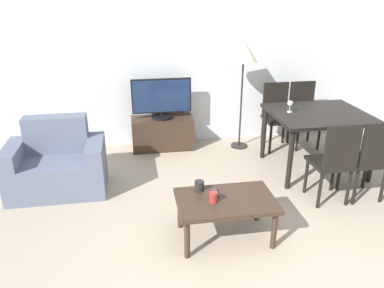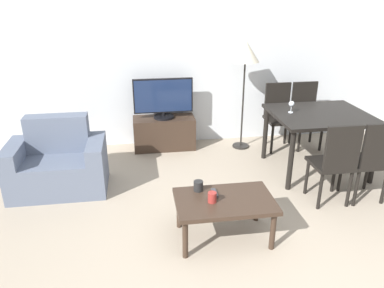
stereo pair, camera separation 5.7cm
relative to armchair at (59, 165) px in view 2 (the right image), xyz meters
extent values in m
cube|color=silver|center=(1.95, 1.28, 1.05)|extent=(7.10, 0.06, 2.70)
cube|color=slate|center=(0.00, -0.04, -0.10)|extent=(0.70, 0.65, 0.40)
cube|color=slate|center=(0.00, 0.19, 0.32)|extent=(0.70, 0.20, 0.43)
cube|color=slate|center=(-0.44, -0.04, -0.01)|extent=(0.18, 0.65, 0.58)
cube|color=slate|center=(0.44, -0.04, -0.01)|extent=(0.18, 0.65, 0.58)
cube|color=#38281E|center=(1.29, 1.02, -0.07)|extent=(0.87, 0.38, 0.46)
cylinder|color=black|center=(1.29, 1.02, 0.18)|extent=(0.29, 0.29, 0.03)
cylinder|color=black|center=(1.29, 1.02, 0.22)|extent=(0.04, 0.04, 0.05)
cube|color=black|center=(1.29, 1.02, 0.48)|extent=(0.83, 0.04, 0.48)
cube|color=#19284C|center=(1.29, 1.00, 0.48)|extent=(0.79, 0.01, 0.45)
cube|color=#38281E|center=(1.66, -1.19, 0.09)|extent=(0.89, 0.56, 0.04)
cylinder|color=#38281E|center=(1.27, -1.42, -0.11)|extent=(0.05, 0.05, 0.37)
cylinder|color=#38281E|center=(2.04, -1.42, -0.11)|extent=(0.05, 0.05, 0.37)
cylinder|color=#38281E|center=(1.27, -0.96, -0.11)|extent=(0.05, 0.05, 0.37)
cylinder|color=#38281E|center=(2.04, -0.96, -0.11)|extent=(0.05, 0.05, 0.37)
cube|color=black|center=(3.12, 0.03, 0.44)|extent=(1.15, 0.99, 0.04)
cylinder|color=black|center=(2.60, -0.41, 0.06)|extent=(0.06, 0.06, 0.72)
cylinder|color=black|center=(3.63, -0.41, 0.06)|extent=(0.06, 0.06, 0.72)
cylinder|color=black|center=(2.60, 0.47, 0.06)|extent=(0.06, 0.06, 0.72)
cylinder|color=black|center=(3.63, 0.47, 0.06)|extent=(0.06, 0.06, 0.72)
cube|color=black|center=(2.92, -0.70, 0.14)|extent=(0.40, 0.40, 0.04)
cylinder|color=black|center=(2.76, -0.54, -0.09)|extent=(0.04, 0.04, 0.42)
cylinder|color=black|center=(3.08, -0.54, -0.09)|extent=(0.04, 0.04, 0.42)
cylinder|color=black|center=(2.76, -0.86, -0.09)|extent=(0.04, 0.04, 0.42)
cylinder|color=black|center=(3.08, -0.86, -0.09)|extent=(0.04, 0.04, 0.42)
cube|color=black|center=(2.92, -0.88, 0.39)|extent=(0.37, 0.04, 0.47)
cube|color=black|center=(3.32, 0.76, 0.14)|extent=(0.40, 0.40, 0.04)
cylinder|color=black|center=(3.16, 0.59, -0.09)|extent=(0.04, 0.04, 0.42)
cylinder|color=black|center=(3.48, 0.59, -0.09)|extent=(0.04, 0.04, 0.42)
cylinder|color=black|center=(3.16, 0.92, -0.09)|extent=(0.04, 0.04, 0.42)
cylinder|color=black|center=(3.48, 0.92, -0.09)|extent=(0.04, 0.04, 0.42)
cube|color=black|center=(3.32, 0.94, 0.39)|extent=(0.37, 0.04, 0.47)
cube|color=black|center=(3.32, -0.70, 0.14)|extent=(0.40, 0.40, 0.04)
cylinder|color=black|center=(3.16, -0.54, -0.09)|extent=(0.04, 0.04, 0.42)
cylinder|color=black|center=(3.48, -0.54, -0.09)|extent=(0.04, 0.04, 0.42)
cylinder|color=black|center=(3.16, -0.86, -0.09)|extent=(0.04, 0.04, 0.42)
cylinder|color=black|center=(3.48, -0.86, -0.09)|extent=(0.04, 0.04, 0.42)
cube|color=black|center=(3.32, -0.88, 0.39)|extent=(0.37, 0.04, 0.47)
cube|color=black|center=(2.92, 0.76, 0.14)|extent=(0.40, 0.40, 0.04)
cylinder|color=black|center=(2.76, 0.59, -0.09)|extent=(0.04, 0.04, 0.42)
cylinder|color=black|center=(3.08, 0.59, -0.09)|extent=(0.04, 0.04, 0.42)
cylinder|color=black|center=(2.76, 0.92, -0.09)|extent=(0.04, 0.04, 0.42)
cylinder|color=black|center=(3.08, 0.92, -0.09)|extent=(0.04, 0.04, 0.42)
cube|color=black|center=(2.92, 0.94, 0.39)|extent=(0.37, 0.04, 0.47)
cylinder|color=black|center=(2.40, 0.89, -0.29)|extent=(0.24, 0.24, 0.02)
cylinder|color=black|center=(2.40, 0.89, 0.34)|extent=(0.02, 0.02, 1.22)
cone|color=beige|center=(2.40, 0.89, 1.09)|extent=(0.38, 0.38, 0.28)
cube|color=#38383D|center=(1.59, -1.08, 0.12)|extent=(0.04, 0.15, 0.02)
cylinder|color=black|center=(1.45, -1.00, 0.16)|extent=(0.09, 0.09, 0.10)
cylinder|color=maroon|center=(1.54, -1.22, 0.16)|extent=(0.08, 0.08, 0.09)
cylinder|color=silver|center=(2.77, 0.10, 0.46)|extent=(0.06, 0.06, 0.01)
cylinder|color=silver|center=(2.77, 0.10, 0.50)|extent=(0.01, 0.01, 0.07)
sphere|color=silver|center=(2.77, 0.10, 0.57)|extent=(0.07, 0.07, 0.07)
camera|label=1|loc=(0.88, -4.01, 1.85)|focal=35.00mm
camera|label=2|loc=(0.94, -4.02, 1.85)|focal=35.00mm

